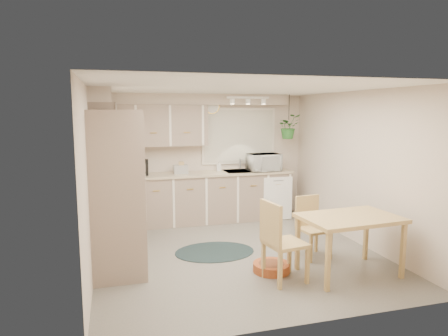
% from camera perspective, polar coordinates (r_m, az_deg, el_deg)
% --- Properties ---
extents(floor, '(4.20, 4.20, 0.00)m').
position_cam_1_polar(floor, '(6.05, 1.77, -12.01)').
color(floor, slate).
rests_on(floor, ground).
extents(ceiling, '(4.20, 4.20, 0.00)m').
position_cam_1_polar(ceiling, '(5.69, 1.88, 11.30)').
color(ceiling, white).
rests_on(ceiling, wall_back).
extents(wall_back, '(4.00, 0.04, 2.40)m').
position_cam_1_polar(wall_back, '(7.76, -2.84, 1.58)').
color(wall_back, beige).
rests_on(wall_back, floor).
extents(wall_front, '(4.00, 0.04, 2.40)m').
position_cam_1_polar(wall_front, '(3.84, 11.33, -5.35)').
color(wall_front, beige).
rests_on(wall_front, floor).
extents(wall_left, '(0.04, 4.20, 2.40)m').
position_cam_1_polar(wall_left, '(5.50, -18.48, -1.55)').
color(wall_left, beige).
rests_on(wall_left, floor).
extents(wall_right, '(0.04, 4.20, 2.40)m').
position_cam_1_polar(wall_right, '(6.63, 18.55, 0.04)').
color(wall_right, beige).
rests_on(wall_right, floor).
extents(base_cab_left, '(0.60, 1.85, 0.90)m').
position_cam_1_polar(base_cab_left, '(6.50, -15.17, -6.71)').
color(base_cab_left, gray).
rests_on(base_cab_left, floor).
extents(base_cab_back, '(3.60, 0.60, 0.90)m').
position_cam_1_polar(base_cab_back, '(7.56, -3.77, -4.38)').
color(base_cab_back, gray).
rests_on(base_cab_back, floor).
extents(counter_left, '(0.64, 1.89, 0.04)m').
position_cam_1_polar(counter_left, '(6.40, -15.23, -2.64)').
color(counter_left, '#BEAE8A').
rests_on(counter_left, base_cab_left).
extents(counter_back, '(3.64, 0.64, 0.04)m').
position_cam_1_polar(counter_back, '(7.46, -3.79, -0.87)').
color(counter_back, '#BEAE8A').
rests_on(counter_back, base_cab_back).
extents(oven_stack, '(0.65, 0.65, 2.10)m').
position_cam_1_polar(oven_stack, '(5.15, -14.98, -3.73)').
color(oven_stack, gray).
rests_on(oven_stack, floor).
extents(wall_oven_face, '(0.02, 0.56, 0.58)m').
position_cam_1_polar(wall_oven_face, '(5.16, -11.42, -3.59)').
color(wall_oven_face, white).
rests_on(wall_oven_face, oven_stack).
extents(upper_cab_left, '(0.35, 2.00, 0.75)m').
position_cam_1_polar(upper_cab_left, '(6.43, -16.75, 5.47)').
color(upper_cab_left, gray).
rests_on(upper_cab_left, wall_left).
extents(upper_cab_back, '(2.00, 0.35, 0.75)m').
position_cam_1_polar(upper_cab_back, '(7.38, -10.19, 5.99)').
color(upper_cab_back, gray).
rests_on(upper_cab_back, wall_back).
extents(soffit_left, '(0.30, 2.00, 0.20)m').
position_cam_1_polar(soffit_left, '(6.43, -17.15, 9.70)').
color(soffit_left, beige).
rests_on(soffit_left, wall_left).
extents(soffit_back, '(3.60, 0.30, 0.20)m').
position_cam_1_polar(soffit_back, '(7.53, -4.15, 9.75)').
color(soffit_back, beige).
rests_on(soffit_back, wall_back).
extents(cooktop, '(0.52, 0.58, 0.02)m').
position_cam_1_polar(cooktop, '(5.83, -15.09, -3.42)').
color(cooktop, white).
rests_on(cooktop, counter_left).
extents(range_hood, '(0.40, 0.60, 0.14)m').
position_cam_1_polar(range_hood, '(5.76, -15.45, 1.01)').
color(range_hood, white).
rests_on(range_hood, upper_cab_left).
extents(window_blinds, '(1.40, 0.02, 1.00)m').
position_cam_1_polar(window_blinds, '(7.88, 2.17, 4.60)').
color(window_blinds, beige).
rests_on(window_blinds, wall_back).
extents(window_frame, '(1.50, 0.02, 1.10)m').
position_cam_1_polar(window_frame, '(7.89, 2.15, 4.61)').
color(window_frame, silver).
rests_on(window_frame, wall_back).
extents(sink, '(0.70, 0.48, 0.10)m').
position_cam_1_polar(sink, '(7.70, 2.76, -0.72)').
color(sink, '#A9ACB1').
rests_on(sink, counter_back).
extents(dishwasher_front, '(0.58, 0.02, 0.83)m').
position_cam_1_polar(dishwasher_front, '(7.72, 7.71, -4.36)').
color(dishwasher_front, white).
rests_on(dishwasher_front, base_cab_back).
extents(track_light_bar, '(0.80, 0.04, 0.04)m').
position_cam_1_polar(track_light_bar, '(7.38, 3.46, 10.02)').
color(track_light_bar, white).
rests_on(track_light_bar, ceiling).
extents(wall_clock, '(0.30, 0.03, 0.30)m').
position_cam_1_polar(wall_clock, '(7.72, -1.74, 8.84)').
color(wall_clock, '#DDB94E').
rests_on(wall_clock, wall_back).
extents(dining_table, '(1.27, 0.89, 0.76)m').
position_cam_1_polar(dining_table, '(5.44, 17.41, -10.47)').
color(dining_table, tan).
rests_on(dining_table, floor).
extents(chair_left, '(0.54, 0.54, 1.01)m').
position_cam_1_polar(chair_left, '(5.03, 8.76, -10.27)').
color(chair_left, tan).
rests_on(chair_left, floor).
extents(chair_back, '(0.46, 0.46, 0.87)m').
position_cam_1_polar(chair_back, '(5.89, 12.75, -8.32)').
color(chair_back, tan).
rests_on(chair_back, floor).
extents(braided_rug, '(1.23, 0.95, 0.01)m').
position_cam_1_polar(braided_rug, '(6.08, -1.35, -11.86)').
color(braided_rug, black).
rests_on(braided_rug, floor).
extents(pet_bed, '(0.56, 0.56, 0.11)m').
position_cam_1_polar(pet_bed, '(5.42, 6.79, -13.91)').
color(pet_bed, '#9E4E1F').
rests_on(pet_bed, floor).
extents(microwave, '(0.62, 0.38, 0.40)m').
position_cam_1_polar(microwave, '(7.71, 5.70, 1.07)').
color(microwave, white).
rests_on(microwave, counter_back).
extents(soap_bottle, '(0.10, 0.19, 0.09)m').
position_cam_1_polar(soap_bottle, '(7.71, -0.76, -0.09)').
color(soap_bottle, white).
rests_on(soap_bottle, counter_back).
extents(hanging_plant, '(0.43, 0.48, 0.37)m').
position_cam_1_polar(hanging_plant, '(7.85, 9.21, 5.48)').
color(hanging_plant, '#2B6A2A').
rests_on(hanging_plant, ceiling).
extents(coffee_maker, '(0.18, 0.21, 0.28)m').
position_cam_1_polar(coffee_maker, '(7.31, -11.39, 0.08)').
color(coffee_maker, black).
rests_on(coffee_maker, counter_back).
extents(toaster, '(0.26, 0.15, 0.16)m').
position_cam_1_polar(toaster, '(7.42, -6.21, -0.18)').
color(toaster, '#A9ACB1').
rests_on(toaster, counter_back).
extents(knife_block, '(0.11, 0.11, 0.21)m').
position_cam_1_polar(knife_block, '(7.44, -6.11, 0.06)').
color(knife_block, tan).
rests_on(knife_block, counter_back).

